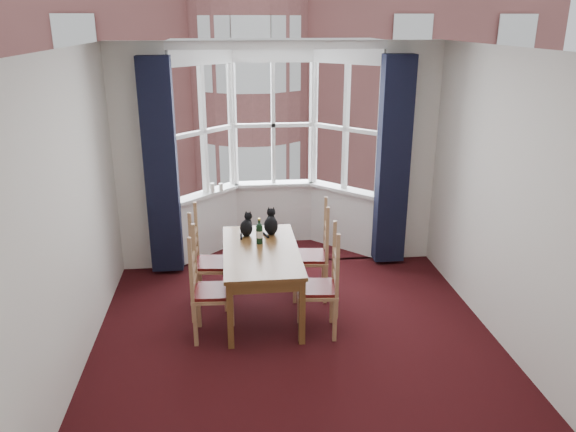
{
  "coord_description": "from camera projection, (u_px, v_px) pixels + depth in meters",
  "views": [
    {
      "loc": [
        -0.59,
        -4.56,
        3.03
      ],
      "look_at": [
        -0.0,
        1.05,
        1.05
      ],
      "focal_mm": 35.0,
      "sensor_mm": 36.0,
      "label": 1
    }
  ],
  "objects": [
    {
      "name": "chair_left_near",
      "position": [
        204.0,
        294.0,
        5.54
      ],
      "size": [
        0.42,
        0.44,
        0.92
      ],
      "color": "#A1764E",
      "rests_on": "floor"
    },
    {
      "name": "bay_window",
      "position": [
        275.0,
        149.0,
        7.46
      ],
      "size": [
        2.76,
        0.94,
        2.8
      ],
      "color": "white",
      "rests_on": "floor"
    },
    {
      "name": "cat_left",
      "position": [
        247.0,
        227.0,
        6.28
      ],
      "size": [
        0.21,
        0.23,
        0.28
      ],
      "color": "black",
      "rests_on": "dining_table"
    },
    {
      "name": "street",
      "position": [
        239.0,
        162.0,
        37.59
      ],
      "size": [
        80.0,
        80.0,
        0.0
      ],
      "primitive_type": "plane",
      "color": "#333335",
      "rests_on": "ground"
    },
    {
      "name": "cat_right",
      "position": [
        271.0,
        224.0,
        6.33
      ],
      "size": [
        0.18,
        0.24,
        0.31
      ],
      "color": "black",
      "rests_on": "dining_table"
    },
    {
      "name": "wine_bottle",
      "position": [
        259.0,
        232.0,
        6.05
      ],
      "size": [
        0.07,
        0.07,
        0.29
      ],
      "color": "black",
      "rests_on": "dining_table"
    },
    {
      "name": "chair_left_far",
      "position": [
        203.0,
        265.0,
        6.19
      ],
      "size": [
        0.44,
        0.46,
        0.92
      ],
      "color": "#A1764E",
      "rests_on": "floor"
    },
    {
      "name": "curtain_left",
      "position": [
        161.0,
        168.0,
        6.69
      ],
      "size": [
        0.38,
        0.22,
        2.6
      ],
      "primitive_type": "cube",
      "color": "black",
      "rests_on": "floor"
    },
    {
      "name": "chair_right_near",
      "position": [
        326.0,
        290.0,
        5.61
      ],
      "size": [
        0.44,
        0.46,
        0.92
      ],
      "color": "#A1764E",
      "rests_on": "floor"
    },
    {
      "name": "wall_back_pier_right",
      "position": [
        407.0,
        155.0,
        7.15
      ],
      "size": [
        0.7,
        0.12,
        2.8
      ],
      "primitive_type": "cube",
      "color": "silver",
      "rests_on": "floor"
    },
    {
      "name": "chair_right_far",
      "position": [
        318.0,
        258.0,
        6.37
      ],
      "size": [
        0.44,
        0.46,
        0.92
      ],
      "color": "#A1764E",
      "rests_on": "floor"
    },
    {
      "name": "wall_right",
      "position": [
        520.0,
        210.0,
        5.07
      ],
      "size": [
        0.0,
        4.5,
        4.5
      ],
      "primitive_type": "plane",
      "rotation": [
        1.57,
        0.0,
        -1.57
      ],
      "color": "silver",
      "rests_on": "floor"
    },
    {
      "name": "wall_left",
      "position": [
        63.0,
        226.0,
        4.68
      ],
      "size": [
        0.0,
        4.5,
        4.5
      ],
      "primitive_type": "plane",
      "rotation": [
        1.57,
        0.0,
        1.57
      ],
      "color": "silver",
      "rests_on": "floor"
    },
    {
      "name": "tenement_building",
      "position": [
        246.0,
        67.0,
        17.95
      ],
      "size": [
        18.4,
        7.8,
        15.2
      ],
      "color": "#8E4D49",
      "rests_on": "street"
    },
    {
      "name": "ceiling",
      "position": [
        302.0,
        50.0,
        4.41
      ],
      "size": [
        4.5,
        4.5,
        0.0
      ],
      "primitive_type": "plane",
      "rotation": [
        3.14,
        0.0,
        0.0
      ],
      "color": "white",
      "rests_on": "floor"
    },
    {
      "name": "candle_tall",
      "position": [
        212.0,
        188.0,
        7.38
      ],
      "size": [
        0.06,
        0.06,
        0.13
      ],
      "primitive_type": "cylinder",
      "color": "white",
      "rests_on": "bay_window"
    },
    {
      "name": "wall_near",
      "position": [
        359.0,
        369.0,
        2.76
      ],
      "size": [
        4.0,
        0.0,
        4.0
      ],
      "primitive_type": "plane",
      "rotation": [
        -1.57,
        0.0,
        0.0
      ],
      "color": "silver",
      "rests_on": "floor"
    },
    {
      "name": "dining_table",
      "position": [
        261.0,
        257.0,
        5.95
      ],
      "size": [
        0.81,
        1.49,
        0.73
      ],
      "color": "brown",
      "rests_on": "floor"
    },
    {
      "name": "floor",
      "position": [
        300.0,
        356.0,
        5.34
      ],
      "size": [
        4.5,
        4.5,
        0.0
      ],
      "primitive_type": "plane",
      "color": "black",
      "rests_on": "ground"
    },
    {
      "name": "candle_short",
      "position": [
        221.0,
        187.0,
        7.43
      ],
      "size": [
        0.06,
        0.06,
        0.11
      ],
      "primitive_type": "cylinder",
      "color": "white",
      "rests_on": "bay_window"
    },
    {
      "name": "wall_back_pier_left",
      "position": [
        143.0,
        161.0,
        6.82
      ],
      "size": [
        0.7,
        0.12,
        2.8
      ],
      "primitive_type": "cube",
      "color": "silver",
      "rests_on": "floor"
    },
    {
      "name": "curtain_right",
      "position": [
        393.0,
        162.0,
        6.97
      ],
      "size": [
        0.38,
        0.22,
        2.6
      ],
      "primitive_type": "cube",
      "color": "black",
      "rests_on": "floor"
    }
  ]
}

